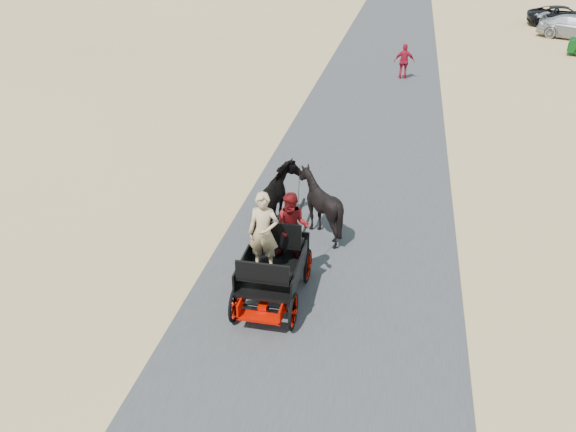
% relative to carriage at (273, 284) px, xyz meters
% --- Properties ---
extents(ground, '(140.00, 140.00, 0.00)m').
position_rel_carriage_xyz_m(ground, '(1.12, -0.30, -0.36)').
color(ground, tan).
extents(road, '(6.00, 140.00, 0.01)m').
position_rel_carriage_xyz_m(road, '(1.12, -0.30, -0.35)').
color(road, '#38383A').
rests_on(road, ground).
extents(carriage, '(1.30, 2.40, 0.72)m').
position_rel_carriage_xyz_m(carriage, '(0.00, 0.00, 0.00)').
color(carriage, black).
rests_on(carriage, ground).
extents(horse_left, '(0.91, 2.01, 1.70)m').
position_rel_carriage_xyz_m(horse_left, '(-0.55, 3.00, 0.49)').
color(horse_left, black).
rests_on(horse_left, ground).
extents(horse_right, '(1.37, 1.54, 1.70)m').
position_rel_carriage_xyz_m(horse_right, '(0.55, 3.00, 0.49)').
color(horse_right, black).
rests_on(horse_right, ground).
extents(driver_man, '(0.66, 0.43, 1.80)m').
position_rel_carriage_xyz_m(driver_man, '(-0.20, 0.05, 1.26)').
color(driver_man, tan).
rests_on(driver_man, carriage).
extents(passenger_woman, '(0.77, 0.60, 1.58)m').
position_rel_carriage_xyz_m(passenger_woman, '(0.30, 0.60, 1.15)').
color(passenger_woman, '#660C0F').
rests_on(passenger_woman, carriage).
extents(pedestrian, '(1.04, 0.50, 1.73)m').
position_rel_carriage_xyz_m(pedestrian, '(2.27, 19.08, 0.50)').
color(pedestrian, maroon).
rests_on(pedestrian, ground).
extents(car_d, '(5.02, 2.43, 1.38)m').
position_rel_carriage_xyz_m(car_d, '(13.25, 36.19, 0.33)').
color(car_d, black).
rests_on(car_d, ground).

